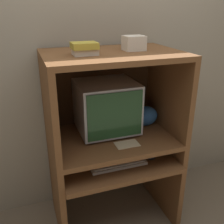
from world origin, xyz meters
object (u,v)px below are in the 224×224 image
at_px(keyboard, 118,163).
at_px(mouse, 151,158).
at_px(book_stack, 85,48).
at_px(crt_monitor, 106,107).
at_px(snack_bag, 146,116).
at_px(storage_box, 134,43).

bearing_deg(keyboard, mouse, -3.83).
relative_size(keyboard, book_stack, 2.59).
height_order(crt_monitor, keyboard, crt_monitor).
distance_m(keyboard, snack_bag, 0.48).
height_order(crt_monitor, book_stack, book_stack).
bearing_deg(book_stack, crt_monitor, 38.98).
distance_m(crt_monitor, storage_box, 0.52).
xyz_separation_m(crt_monitor, keyboard, (0.00, -0.25, -0.35)).
xyz_separation_m(keyboard, storage_box, (0.17, 0.17, 0.83)).
height_order(keyboard, snack_bag, snack_bag).
bearing_deg(keyboard, snack_bag, 36.53).
bearing_deg(crt_monitor, book_stack, -141.02).
relative_size(mouse, book_stack, 0.40).
relative_size(snack_bag, book_stack, 1.22).
bearing_deg(snack_bag, mouse, -105.30).
bearing_deg(crt_monitor, storage_box, -25.77).
bearing_deg(book_stack, mouse, -14.40).
bearing_deg(storage_box, keyboard, -136.14).
xyz_separation_m(keyboard, snack_bag, (0.34, 0.25, 0.23)).
bearing_deg(mouse, keyboard, 176.17).
distance_m(book_stack, storage_box, 0.37).
height_order(keyboard, storage_box, storage_box).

